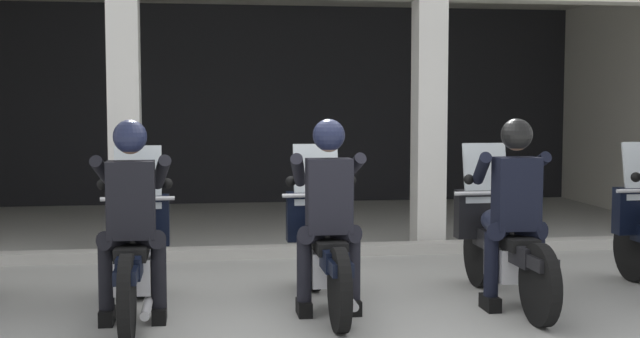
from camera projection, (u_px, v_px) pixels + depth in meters
name	position (u px, v px, depth m)	size (l,w,h in m)	color
ground_plane	(288.00, 247.00, 9.81)	(80.00, 80.00, 0.00)	#999993
station_building	(263.00, 65.00, 12.22)	(11.72, 5.23, 3.52)	black
kerb_strip	(286.00, 251.00, 9.21)	(11.22, 0.24, 0.12)	#B7B5AD
motorcycle_left	(135.00, 253.00, 6.69)	(0.62, 2.04, 1.35)	black
police_officer_left	(131.00, 203.00, 6.38)	(0.63, 0.61, 1.58)	black
motorcycle_center	(323.00, 247.00, 6.96)	(0.62, 2.04, 1.35)	black
police_officer_center	(328.00, 199.00, 6.64)	(0.63, 0.61, 1.58)	black
motorcycle_right	(502.00, 244.00, 7.12)	(0.62, 2.04, 1.35)	black
police_officer_right	(515.00, 197.00, 6.81)	(0.63, 0.61, 1.58)	black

